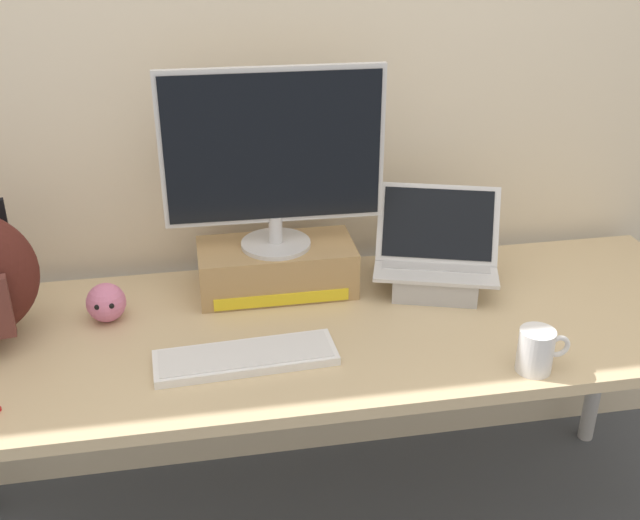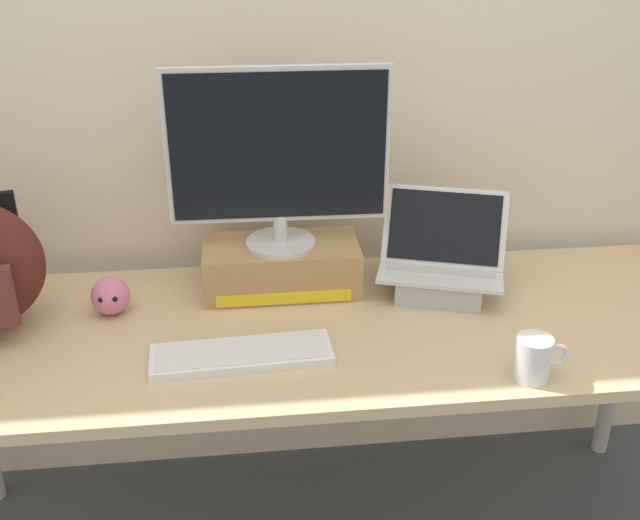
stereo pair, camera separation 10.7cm
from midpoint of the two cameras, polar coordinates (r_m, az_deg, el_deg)
The scene contains 8 objects.
back_wall at distance 2.13m, azimuth 0.09°, elevation 14.71°, with size 7.00×0.10×2.60m, color beige.
desk at distance 1.96m, azimuth 1.57°, elevation -6.47°, with size 2.09×0.70×0.74m.
toner_box_yellow at distance 2.06m, azimuth -1.41°, elevation -0.50°, with size 0.41×0.20×0.13m.
desktop_monitor at distance 1.93m, azimuth -1.51°, elevation 7.74°, with size 0.56×0.18×0.47m.
open_laptop at distance 2.08m, azimuth 10.41°, elevation -0.86°, with size 0.37×0.30×0.26m.
external_keyboard at distance 1.79m, azimuth -4.13°, elevation -7.04°, with size 0.43×0.15×0.02m.
coffee_mug at distance 1.78m, azimuth 17.27°, elevation -7.00°, with size 0.12×0.08×0.10m.
plush_toy at distance 2.00m, azimuth -13.82°, elevation -2.61°, with size 0.10×0.10×0.10m.
Camera 2 is at (-0.18, -1.63, 1.75)m, focal length 43.13 mm.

